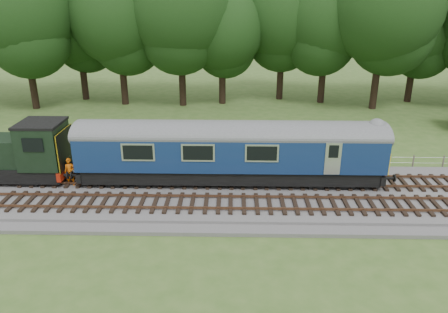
{
  "coord_description": "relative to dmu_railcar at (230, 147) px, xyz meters",
  "views": [
    {
      "loc": [
        -4.11,
        -22.97,
        11.43
      ],
      "look_at": [
        -4.66,
        1.4,
        2.0
      ],
      "focal_mm": 35.0,
      "sensor_mm": 36.0,
      "label": 1
    }
  ],
  "objects": [
    {
      "name": "tree_line",
      "position": [
        4.28,
        20.6,
        -2.61
      ],
      "size": [
        70.0,
        8.0,
        18.0
      ],
      "primitive_type": null,
      "color": "black",
      "rests_on": "ground"
    },
    {
      "name": "dmu_railcar",
      "position": [
        0.0,
        0.0,
        0.0
      ],
      "size": [
        18.05,
        2.86,
        3.88
      ],
      "color": "black",
      "rests_on": "ground"
    },
    {
      "name": "fence",
      "position": [
        4.28,
        3.1,
        -2.61
      ],
      "size": [
        64.0,
        0.12,
        1.0
      ],
      "primitive_type": null,
      "color": "#6B6054",
      "rests_on": "ground"
    },
    {
      "name": "ballast",
      "position": [
        4.28,
        -1.4,
        -2.43
      ],
      "size": [
        70.0,
        7.0,
        0.35
      ],
      "primitive_type": "cube",
      "color": "#4C4C4F",
      "rests_on": "ground"
    },
    {
      "name": "worker",
      "position": [
        -9.54,
        -0.71,
        -1.4
      ],
      "size": [
        0.68,
        0.5,
        1.72
      ],
      "primitive_type": "imported",
      "rotation": [
        0.0,
        0.0,
        0.15
      ],
      "color": "#E2610B",
      "rests_on": "ballast"
    },
    {
      "name": "ground",
      "position": [
        4.28,
        -1.4,
        -2.61
      ],
      "size": [
        120.0,
        120.0,
        0.0
      ],
      "primitive_type": "plane",
      "color": "#3A5D22",
      "rests_on": "ground"
    },
    {
      "name": "track_north",
      "position": [
        4.28,
        -0.0,
        -2.19
      ],
      "size": [
        67.2,
        2.4,
        0.21
      ],
      "color": "black",
      "rests_on": "ballast"
    },
    {
      "name": "track_south",
      "position": [
        4.28,
        -3.0,
        -2.19
      ],
      "size": [
        67.2,
        2.4,
        0.21
      ],
      "color": "black",
      "rests_on": "ballast"
    },
    {
      "name": "shunter_loco",
      "position": [
        -13.93,
        0.0,
        -0.63
      ],
      "size": [
        8.92,
        2.6,
        3.38
      ],
      "color": "black",
      "rests_on": "ground"
    }
  ]
}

